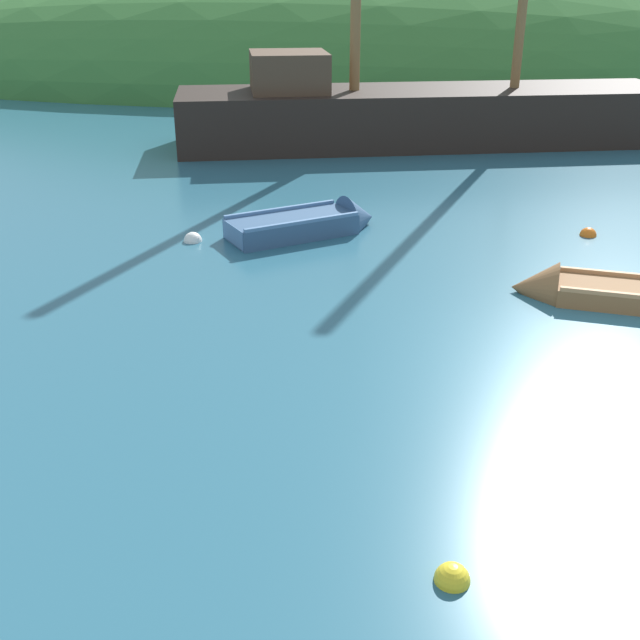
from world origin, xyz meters
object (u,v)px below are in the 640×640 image
at_px(buoy_white, 193,241).
at_px(buoy_orange, 588,236).
at_px(buoy_yellow, 452,580).
at_px(rowboat_portside, 613,297).
at_px(rowboat_far, 312,226).
at_px(sailing_ship, 421,124).

xyz_separation_m(buoy_white, buoy_orange, (7.80, 0.75, 0.00)).
height_order(buoy_yellow, buoy_orange, buoy_orange).
xyz_separation_m(rowboat_portside, rowboat_far, (-4.98, 3.33, 0.06)).
xyz_separation_m(rowboat_portside, buoy_white, (-7.28, 2.67, -0.09)).
height_order(sailing_ship, buoy_orange, sailing_ship).
distance_m(sailing_ship, buoy_yellow, 18.79).
height_order(buoy_white, buoy_orange, buoy_white).
relative_size(rowboat_portside, buoy_white, 10.46).
height_order(rowboat_portside, buoy_orange, rowboat_portside).
relative_size(sailing_ship, rowboat_far, 5.49).
relative_size(buoy_white, buoy_orange, 1.09).
relative_size(sailing_ship, buoy_orange, 53.54).
bearing_deg(sailing_ship, buoy_orange, -82.92).
xyz_separation_m(rowboat_far, buoy_white, (-2.30, -0.67, -0.14)).
distance_m(rowboat_portside, rowboat_far, 5.99).
xyz_separation_m(sailing_ship, buoy_yellow, (-0.98, -18.75, -0.60)).
bearing_deg(buoy_yellow, sailing_ship, 87.02).
bearing_deg(buoy_orange, rowboat_portside, -98.68).
bearing_deg(rowboat_portside, sailing_ship, -66.62).
height_order(rowboat_far, buoy_yellow, rowboat_far).
relative_size(sailing_ship, rowboat_portside, 4.68).
bearing_deg(buoy_orange, rowboat_far, -179.13).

